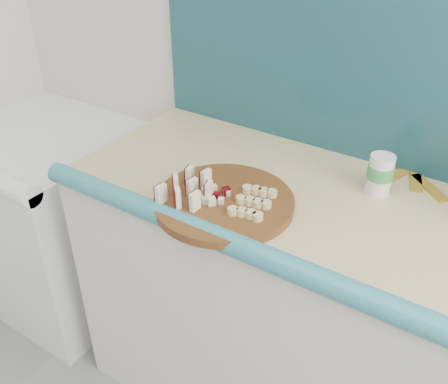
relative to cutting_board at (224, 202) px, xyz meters
name	(u,v)px	position (x,y,z in m)	size (l,w,h in m)	color
kitchen_counter	(425,370)	(0.58, 0.17, -0.47)	(2.20, 0.63, 0.91)	silver
porcelain_fixture	(60,214)	(-0.97, 0.17, -0.52)	(0.70, 0.72, 0.84)	white
cutting_board	(224,202)	(0.00, 0.00, 0.00)	(0.38, 0.38, 0.02)	#4C2D10
apple_wedges	(188,188)	(-0.08, -0.05, 0.04)	(0.12, 0.16, 0.05)	beige
apple_chunks	(216,194)	(-0.02, -0.01, 0.02)	(0.06, 0.07, 0.02)	beige
banana_slices	(253,202)	(0.08, 0.02, 0.02)	(0.12, 0.15, 0.02)	#CFBA7E
canister	(380,174)	(0.32, 0.29, 0.05)	(0.07, 0.07, 0.12)	silver
banana_peel	(413,181)	(0.39, 0.41, -0.01)	(0.20, 0.17, 0.01)	gold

